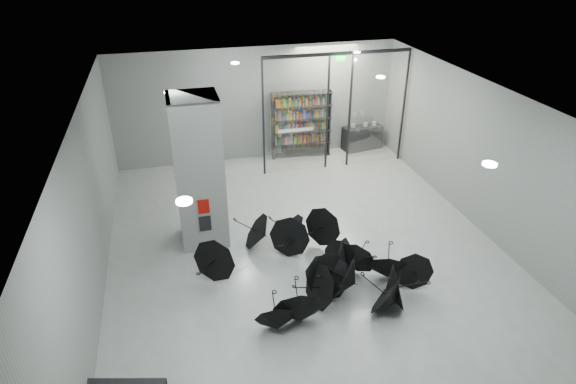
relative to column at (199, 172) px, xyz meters
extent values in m
plane|color=gray|center=(2.50, -2.00, -2.00)|extent=(14.00, 14.00, 0.00)
cube|color=gray|center=(2.50, -2.00, 2.00)|extent=(10.00, 14.00, 0.02)
cube|color=slate|center=(2.50, 5.00, 0.00)|extent=(10.00, 0.02, 4.00)
cube|color=slate|center=(-2.50, -2.00, 0.00)|extent=(0.02, 14.00, 4.00)
cube|color=slate|center=(7.50, -2.00, 0.00)|extent=(0.02, 14.00, 4.00)
cube|color=slate|center=(0.00, 0.00, 0.00)|extent=(1.20, 1.20, 4.00)
cube|color=#A50A07|center=(0.00, -0.62, -0.65)|extent=(0.28, 0.04, 0.38)
cube|color=black|center=(0.00, -0.62, -1.15)|extent=(0.30, 0.03, 0.42)
cube|color=#0CE533|center=(4.90, 3.30, 1.82)|extent=(0.30, 0.06, 0.15)
cube|color=silver|center=(3.50, 3.50, 0.00)|extent=(2.20, 0.02, 3.95)
cube|color=silver|center=(6.40, 3.50, 0.00)|extent=(2.00, 0.02, 3.95)
cube|color=black|center=(2.40, 3.50, 0.00)|extent=(0.06, 0.06, 4.00)
cube|color=black|center=(4.60, 3.50, 0.00)|extent=(0.06, 0.06, 4.00)
cube|color=black|center=(5.40, 3.50, 0.00)|extent=(0.06, 0.06, 4.00)
cube|color=black|center=(7.40, 3.50, 0.00)|extent=(0.06, 0.06, 4.00)
cube|color=black|center=(4.90, 3.50, 1.95)|extent=(5.00, 0.08, 0.10)
cube|color=black|center=(6.47, 4.73, -1.55)|extent=(1.56, 0.81, 0.89)
camera|label=1|loc=(-0.56, -11.20, 5.38)|focal=30.15mm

